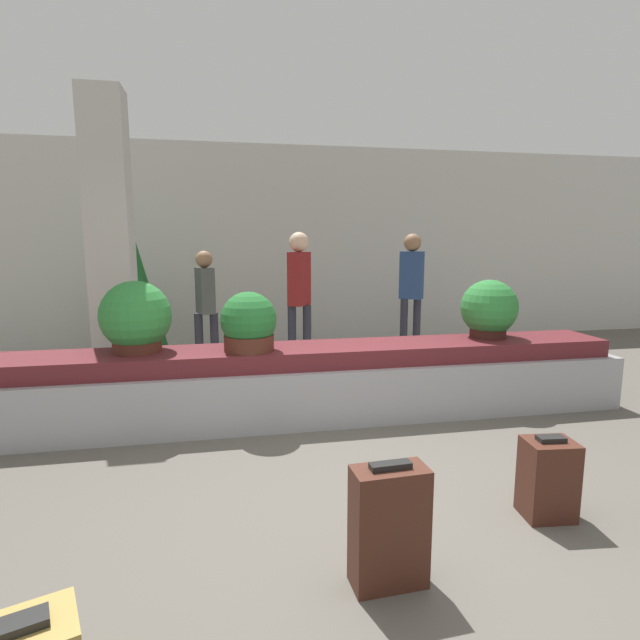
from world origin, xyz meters
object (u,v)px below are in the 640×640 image
at_px(potted_plant_0, 249,324).
at_px(traveler_0, 411,283).
at_px(suitcase_2, 389,526).
at_px(potted_plant_2, 136,319).
at_px(pillar, 111,250).
at_px(traveler_1, 205,300).
at_px(suitcase_3, 548,478).
at_px(potted_plant_1, 489,310).
at_px(traveler_2, 299,288).
at_px(decorated_tree, 129,282).

bearing_deg(potted_plant_0, traveler_0, 43.05).
height_order(suitcase_2, potted_plant_2, potted_plant_2).
distance_m(pillar, traveler_1, 1.57).
bearing_deg(pillar, traveler_0, 17.93).
relative_size(suitcase_3, traveler_0, 0.29).
bearing_deg(potted_plant_2, traveler_0, 31.79).
height_order(pillar, potted_plant_1, pillar).
relative_size(suitcase_3, potted_plant_2, 0.81).
relative_size(pillar, traveler_2, 1.78).
relative_size(potted_plant_1, potted_plant_2, 0.93).
height_order(potted_plant_2, traveler_0, traveler_0).
distance_m(potted_plant_0, traveler_0, 3.36).
height_order(suitcase_3, decorated_tree, decorated_tree).
bearing_deg(suitcase_3, traveler_0, 85.98).
relative_size(suitcase_2, decorated_tree, 0.30).
bearing_deg(potted_plant_2, decorated_tree, 100.78).
distance_m(traveler_0, decorated_tree, 3.88).
bearing_deg(decorated_tree, traveler_2, -13.88).
relative_size(pillar, traveler_0, 1.79).
distance_m(pillar, potted_plant_1, 3.97).
relative_size(potted_plant_0, traveler_1, 0.35).
height_order(pillar, potted_plant_0, pillar).
bearing_deg(suitcase_2, pillar, 116.03).
bearing_deg(pillar, traveler_2, 20.70).
relative_size(pillar, potted_plant_0, 5.91).
distance_m(suitcase_3, potted_plant_0, 2.68).
distance_m(pillar, potted_plant_0, 1.83).
xyz_separation_m(suitcase_3, potted_plant_1, (0.77, 2.12, 0.74)).
distance_m(suitcase_2, potted_plant_0, 2.49).
relative_size(potted_plant_0, traveler_2, 0.30).
xyz_separation_m(traveler_1, decorated_tree, (-0.98, 0.23, 0.23)).
xyz_separation_m(traveler_0, traveler_1, (-2.90, -0.14, -0.16)).
bearing_deg(suitcase_2, traveler_0, 64.62).
bearing_deg(pillar, potted_plant_2, -68.91).
relative_size(potted_plant_2, traveler_0, 0.36).
bearing_deg(suitcase_3, potted_plant_2, 148.14).
relative_size(suitcase_2, potted_plant_2, 1.00).
distance_m(traveler_1, decorated_tree, 1.03).
bearing_deg(decorated_tree, potted_plant_1, -29.65).
height_order(pillar, traveler_0, pillar).
height_order(potted_plant_1, traveler_0, traveler_0).
distance_m(potted_plant_0, potted_plant_1, 2.48).
height_order(potted_plant_0, traveler_0, traveler_0).
bearing_deg(potted_plant_0, pillar, 141.64).
distance_m(potted_plant_0, traveler_1, 2.20).
distance_m(potted_plant_2, traveler_0, 4.06).
height_order(suitcase_2, decorated_tree, decorated_tree).
xyz_separation_m(pillar, suitcase_3, (3.05, -3.01, -1.35)).
bearing_deg(potted_plant_0, suitcase_3, -48.72).
bearing_deg(decorated_tree, traveler_1, -13.53).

